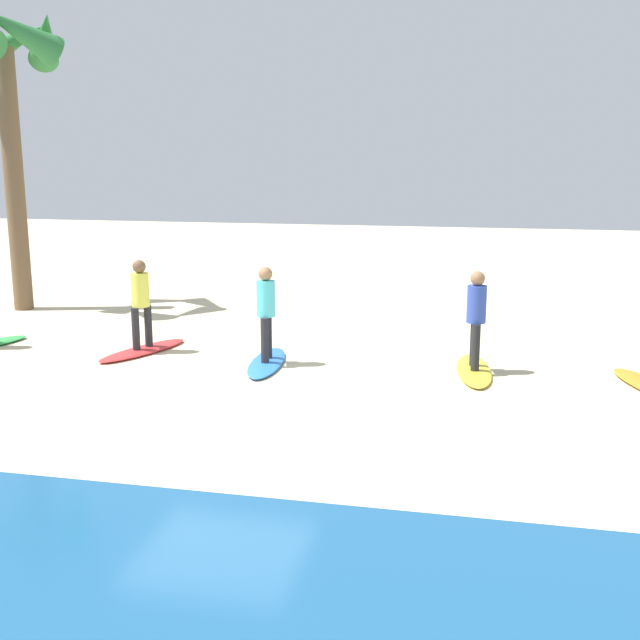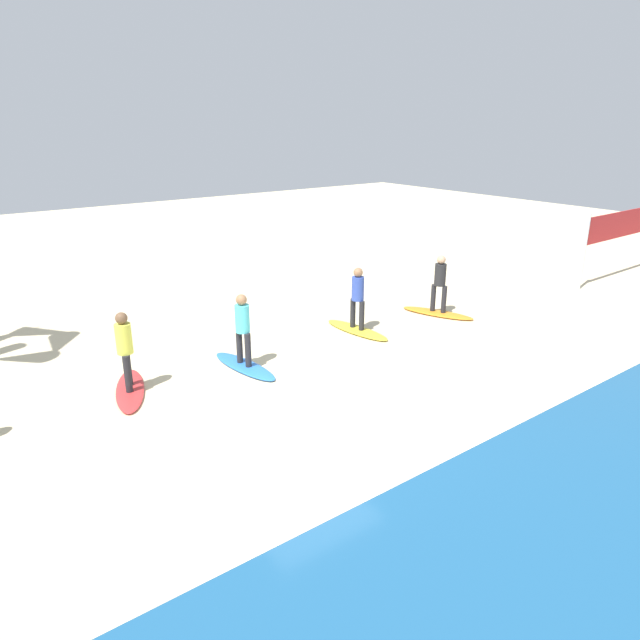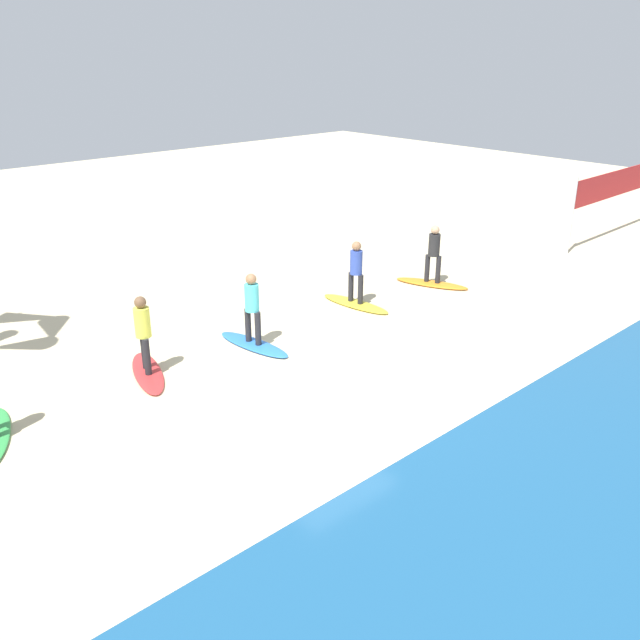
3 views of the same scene
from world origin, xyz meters
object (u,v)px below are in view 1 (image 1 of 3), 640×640
palm_tree (5,67)px  surfer_yellow (476,313)px  surfboard_yellow (474,370)px  surfer_blue (266,307)px  surfboard_blue (267,363)px  surfer_red (141,298)px  surfboard_red (143,350)px

palm_tree → surfer_yellow: bearing=162.4°
surfboard_yellow → surfer_blue: size_ratio=1.28×
surfboard_blue → palm_tree: 9.65m
surfer_yellow → surfer_red: 6.04m
surfer_blue → surfboard_red: bearing=-8.1°
surfboard_yellow → palm_tree: size_ratio=0.30×
surfer_yellow → surfer_blue: size_ratio=1.00×
surfer_yellow → surfboard_blue: bearing=4.2°
surfboard_red → surfboard_blue: bearing=102.1°
palm_tree → surfboard_red: bearing=144.5°
surfer_blue → surfer_yellow: bearing=-175.8°
surfboard_yellow → surfer_blue: 3.69m
surfboard_yellow → palm_tree: 12.41m
surfboard_yellow → surfer_blue: bearing=-91.5°
surfboard_yellow → surfer_blue: (3.55, 0.26, 0.99)m
surfboard_blue → surfboard_red: size_ratio=1.00×
surfboard_red → surfer_yellow: bearing=109.3°
surfboard_blue → surfboard_red: bearing=-104.4°
surfer_yellow → surfboard_red: 6.12m
surfboard_blue → surfboard_red: 2.51m
surfer_blue → surfboard_yellow: bearing=-175.8°
surfboard_blue → surfer_red: (2.49, -0.35, 0.99)m
surfer_red → surfer_yellow: bearing=179.1°
surfboard_red → palm_tree: 7.86m
surfer_blue → surfboard_red: size_ratio=0.78×
surfer_blue → surfer_red: size_ratio=1.00×
surfer_red → palm_tree: size_ratio=0.24×
surfboard_blue → surfer_red: size_ratio=1.28×
surfer_blue → surfer_red: same height
surfer_yellow → palm_tree: size_ratio=0.24×
surfer_yellow → surfboard_red: surfer_yellow is taller
surfboard_yellow → surfboard_red: (6.04, -0.09, 0.00)m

